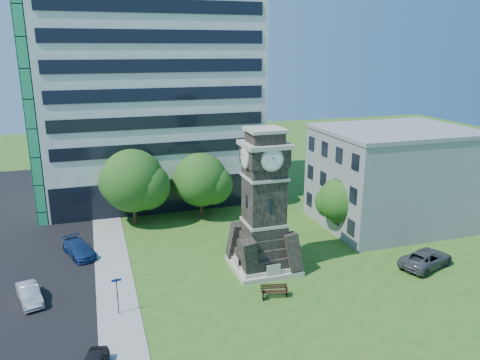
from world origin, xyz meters
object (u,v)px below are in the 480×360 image
object	(u,v)px
park_bench	(274,291)
street_sign	(117,292)
car_street_north	(79,249)
car_street_mid	(29,294)
car_east_lot	(426,259)
clock_tower	(264,210)

from	to	relation	value
park_bench	street_sign	xyz separation A→B (m)	(-11.53, 1.23, 1.22)
park_bench	car_street_north	bearing A→B (deg)	152.58
car_street_mid	street_sign	bearing A→B (deg)	-46.70
park_bench	car_east_lot	bearing A→B (deg)	16.70
car_street_north	street_sign	size ratio (longest dim) A/B	1.66
car_street_north	street_sign	distance (m)	11.57
street_sign	clock_tower	bearing A→B (deg)	10.45
car_street_mid	street_sign	world-z (taller)	street_sign
car_street_mid	park_bench	size ratio (longest dim) A/B	1.91
car_street_mid	park_bench	xyz separation A→B (m)	(17.78, -4.94, -0.08)
car_street_north	car_east_lot	bearing A→B (deg)	-41.53
park_bench	car_street_mid	bearing A→B (deg)	177.90
car_east_lot	car_street_mid	bearing A→B (deg)	62.95
car_east_lot	street_sign	size ratio (longest dim) A/B	1.92
clock_tower	street_sign	xyz separation A→B (m)	(-12.49, -3.84, -3.50)
clock_tower	car_street_mid	size ratio (longest dim) A/B	3.14
clock_tower	street_sign	size ratio (longest dim) A/B	4.30
car_street_mid	car_east_lot	xyz separation A→B (m)	(32.31, -4.12, 0.12)
street_sign	car_east_lot	bearing A→B (deg)	-7.52
clock_tower	car_street_north	world-z (taller)	clock_tower
car_street_mid	car_east_lot	bearing A→B (deg)	-23.23
car_street_mid	street_sign	size ratio (longest dim) A/B	1.37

